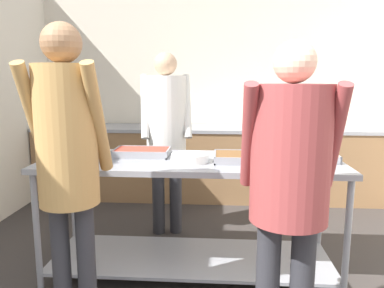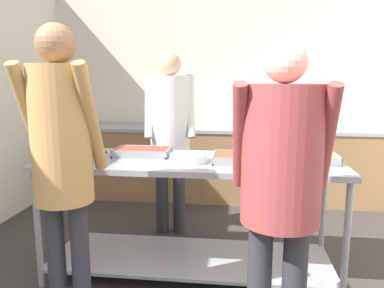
{
  "view_description": "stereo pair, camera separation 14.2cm",
  "coord_description": "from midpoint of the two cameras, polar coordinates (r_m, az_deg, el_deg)",
  "views": [
    {
      "loc": [
        0.07,
        -0.85,
        1.47
      ],
      "look_at": [
        -0.13,
        1.93,
        0.99
      ],
      "focal_mm": 35.0,
      "sensor_mm": 36.0,
      "label": 1
    },
    {
      "loc": [
        0.21,
        -0.84,
        1.47
      ],
      "look_at": [
        -0.13,
        1.93,
        0.99
      ],
      "focal_mm": 35.0,
      "sensor_mm": 36.0,
      "label": 2
    }
  ],
  "objects": [
    {
      "name": "guest_serving_left",
      "position": [
        2.12,
        -17.42,
        -0.66
      ],
      "size": [
        0.42,
        0.34,
        1.76
      ],
      "color": "#2D2D33",
      "rests_on": "ground_plane"
    },
    {
      "name": "serving_counter",
      "position": [
        2.83,
        1.2,
        -8.13
      ],
      "size": [
        2.19,
        0.76,
        0.89
      ],
      "color": "gray",
      "rests_on": "ground_plane"
    },
    {
      "name": "serving_tray_greens",
      "position": [
        2.82,
        18.05,
        -2.06
      ],
      "size": [
        0.47,
        0.28,
        0.05
      ],
      "color": "gray",
      "rests_on": "serving_counter"
    },
    {
      "name": "back_counter",
      "position": [
        4.7,
        5.14,
        -2.87
      ],
      "size": [
        4.38,
        0.65,
        0.9
      ],
      "color": "olive",
      "rests_on": "ground_plane"
    },
    {
      "name": "water_bottle",
      "position": [
        4.56,
        11.62,
        3.77
      ],
      "size": [
        0.06,
        0.06,
        0.25
      ],
      "color": "silver",
      "rests_on": "back_counter"
    },
    {
      "name": "plate_stack",
      "position": [
        2.67,
        0.99,
        -2.13
      ],
      "size": [
        0.28,
        0.28,
        0.06
      ],
      "color": "white",
      "rests_on": "serving_counter"
    },
    {
      "name": "wall_rear",
      "position": [
        4.95,
        5.46,
        8.0
      ],
      "size": [
        4.54,
        0.06,
        2.65
      ],
      "color": "beige",
      "rests_on": "ground_plane"
    },
    {
      "name": "sauce_pan",
      "position": [
        2.78,
        -16.76,
        -1.69
      ],
      "size": [
        0.41,
        0.27,
        0.09
      ],
      "color": "gray",
      "rests_on": "serving_counter"
    },
    {
      "name": "cook_behind_counter",
      "position": [
        3.51,
        -2.21,
        3.01
      ],
      "size": [
        0.51,
        0.4,
        1.72
      ],
      "color": "#2D2D33",
      "rests_on": "ground_plane"
    },
    {
      "name": "serving_tray_roast",
      "position": [
        2.93,
        -6.14,
        -1.22
      ],
      "size": [
        0.43,
        0.28,
        0.05
      ],
      "color": "gray",
      "rests_on": "serving_counter"
    },
    {
      "name": "guest_serving_right",
      "position": [
        1.94,
        15.49,
        -4.17
      ],
      "size": [
        0.5,
        0.4,
        1.66
      ],
      "color": "#2D2D33",
      "rests_on": "ground_plane"
    },
    {
      "name": "serving_tray_vegetables",
      "position": [
        2.72,
        8.74,
        -2.13
      ],
      "size": [
        0.38,
        0.32,
        0.05
      ],
      "color": "gray",
      "rests_on": "serving_counter"
    }
  ]
}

